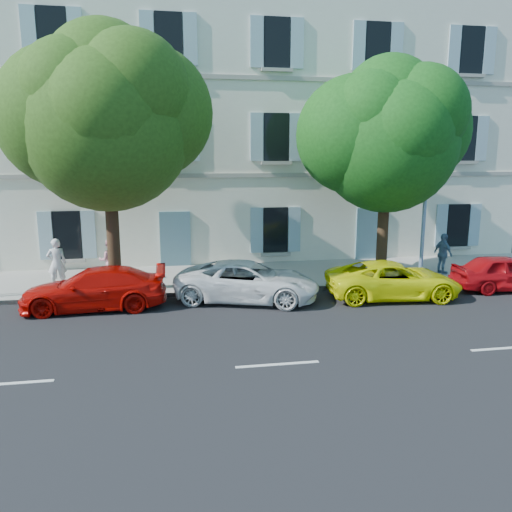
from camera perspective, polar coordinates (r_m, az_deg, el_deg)
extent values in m
plane|color=black|center=(15.69, -0.63, -6.51)|extent=(90.00, 90.00, 0.00)
cube|color=#A09E96|center=(19.91, -2.67, -2.42)|extent=(36.00, 4.50, 0.15)
cube|color=#9E998E|center=(17.83, -1.80, -4.04)|extent=(36.00, 0.16, 0.16)
cube|color=white|center=(25.08, -4.48, 14.05)|extent=(28.00, 7.00, 12.00)
imported|color=#C10B05|center=(16.77, -18.00, -3.56)|extent=(4.54, 1.87, 1.32)
imported|color=white|center=(16.83, -0.96, -2.90)|extent=(5.25, 3.55, 1.34)
imported|color=#EEF00A|center=(17.79, 15.41, -2.65)|extent=(4.73, 2.49, 1.27)
imported|color=#B00A10|center=(20.28, 26.73, -1.71)|extent=(3.98, 1.92, 1.31)
cylinder|color=#3A2819|center=(17.92, -15.98, 1.58)|extent=(0.44, 0.44, 3.51)
ellipsoid|color=#336018|center=(17.70, -16.68, 14.00)|extent=(5.62, 5.62, 6.18)
cylinder|color=#3A2819|center=(19.88, 14.24, 2.14)|extent=(0.42, 0.42, 3.20)
ellipsoid|color=#1A6018|center=(19.65, 14.75, 12.40)|extent=(5.19, 5.19, 5.71)
cylinder|color=#7293BF|center=(20.06, 18.87, 7.83)|extent=(0.15, 0.15, 7.27)
cylinder|color=#7293BF|center=(19.65, 20.51, 18.31)|extent=(0.33, 1.27, 0.09)
cube|color=#383A3D|center=(19.08, 21.48, 18.06)|extent=(0.30, 0.44, 0.16)
imported|color=silver|center=(19.23, -21.82, -0.76)|extent=(0.71, 0.52, 1.79)
imported|color=pink|center=(19.53, -16.39, -0.49)|extent=(0.83, 0.67, 1.62)
imported|color=slate|center=(21.32, 20.60, 0.25)|extent=(0.58, 1.02, 1.64)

